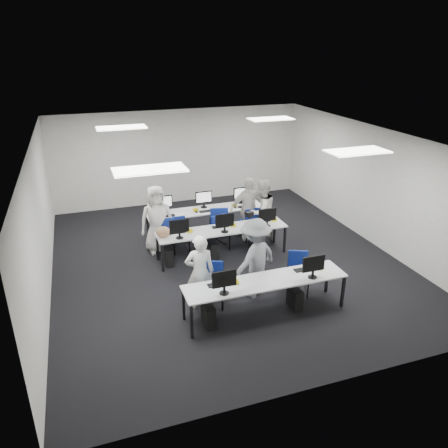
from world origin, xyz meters
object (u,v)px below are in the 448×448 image
object	(u,v)px
chair_0	(213,292)
chair_5	(168,238)
chair_3	(220,235)
student_1	(261,211)
student_2	(157,219)
chair_2	(180,241)
chair_4	(253,230)
student_3	(248,209)
photographer	(255,258)
chair_7	(249,228)
desk_mid	(222,231)
chair_1	(298,280)
student_0	(200,273)
desk_front	(266,283)
chair_6	(214,234)

from	to	relation	value
chair_0	chair_5	size ratio (longest dim) A/B	0.96
chair_3	student_1	bearing A→B (deg)	8.70
chair_3	student_2	size ratio (longest dim) A/B	0.57
chair_2	chair_4	distance (m)	2.01
chair_5	student_3	distance (m)	2.23
chair_4	photographer	bearing A→B (deg)	-97.45
chair_4	chair_7	size ratio (longest dim) A/B	0.93
chair_2	desk_mid	bearing A→B (deg)	-34.70
chair_7	chair_0	bearing A→B (deg)	-126.41
desk_mid	chair_5	distance (m)	1.51
chair_1	student_0	distance (m)	2.17
chair_3	photographer	size ratio (longest dim) A/B	0.58
student_2	chair_1	bearing A→B (deg)	-51.83
chair_5	chair_7	size ratio (longest dim) A/B	1.02
chair_2	photographer	size ratio (longest dim) A/B	0.51
student_1	photographer	distance (m)	2.64
chair_2	student_2	bearing A→B (deg)	162.37
desk_mid	chair_5	world-z (taller)	chair_5
student_1	chair_1	bearing A→B (deg)	62.31
desk_front	photographer	xyz separation A→B (m)	(0.06, 0.70, 0.17)
student_0	student_1	xyz separation A→B (m)	(2.37, 2.48, 0.07)
desk_front	chair_3	distance (m)	3.18
chair_5	student_0	distance (m)	2.90
student_0	student_1	bearing A→B (deg)	-126.53
photographer	chair_0	bearing A→B (deg)	-19.38
chair_4	desk_mid	bearing A→B (deg)	-133.91
chair_4	chair_3	bearing A→B (deg)	-158.49
desk_mid	student_3	size ratio (longest dim) A/B	1.88
chair_7	student_3	bearing A→B (deg)	-147.64
student_1	student_2	xyz separation A→B (m)	(-2.67, 0.33, 0.00)
desk_mid	chair_5	bearing A→B (deg)	144.36
student_1	chair_0	bearing A→B (deg)	27.53
chair_4	student_1	distance (m)	0.65
desk_front	chair_6	distance (m)	3.36
chair_7	photographer	distance (m)	2.94
chair_1	chair_2	distance (m)	3.33
student_2	student_1	bearing A→B (deg)	-8.53
chair_5	chair_7	world-z (taller)	chair_5
chair_6	student_2	bearing A→B (deg)	161.50
desk_mid	chair_2	size ratio (longest dim) A/B	3.70
chair_2	student_1	distance (m)	2.24
chair_3	chair_0	bearing A→B (deg)	-98.45
desk_front	chair_2	distance (m)	3.39
student_2	desk_mid	bearing A→B (deg)	-30.63
chair_1	student_1	bearing A→B (deg)	106.13
desk_front	student_0	xyz separation A→B (m)	(-1.13, 0.59, 0.11)
chair_1	student_3	xyz separation A→B (m)	(0.01, 2.87, 0.57)
chair_2	student_0	distance (m)	2.70
chair_4	student_0	bearing A→B (deg)	-115.44
chair_3	student_1	xyz separation A→B (m)	(1.11, -0.08, 0.55)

